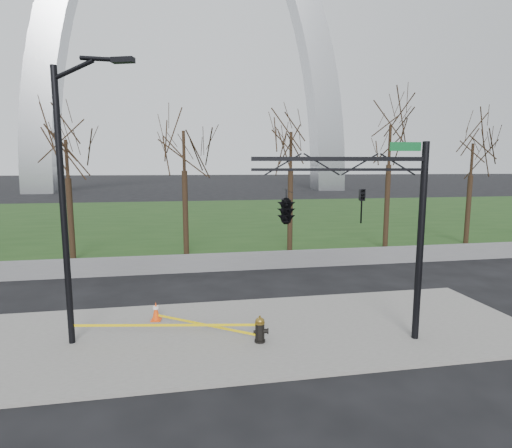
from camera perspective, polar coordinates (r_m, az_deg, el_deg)
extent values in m
plane|color=black|center=(13.33, -0.15, -15.22)|extent=(500.00, 500.00, 0.00)
cube|color=slate|center=(13.31, -0.15, -15.03)|extent=(18.00, 6.00, 0.10)
cube|color=#1A3914|center=(42.42, -7.29, 0.97)|extent=(120.00, 40.00, 0.06)
cube|color=#59595B|center=(20.73, -4.06, -5.36)|extent=(60.00, 0.30, 0.90)
cylinder|color=black|center=(12.50, 0.55, -16.22)|extent=(0.33, 0.33, 0.06)
cylinder|color=black|center=(12.40, 0.55, -15.12)|extent=(0.25, 0.25, 0.58)
cylinder|color=black|center=(12.38, 1.52, -14.92)|extent=(0.22, 0.19, 0.15)
cylinder|color=black|center=(12.39, -0.14, -15.04)|extent=(0.11, 0.11, 0.10)
cylinder|color=brown|center=(12.28, 0.55, -13.81)|extent=(0.29, 0.29, 0.06)
ellipsoid|color=brown|center=(12.26, 0.55, -13.56)|extent=(0.27, 0.27, 0.20)
cylinder|color=brown|center=(12.22, 0.55, -13.05)|extent=(0.06, 0.06, 0.08)
cube|color=#F3460C|center=(14.47, -13.95, -13.03)|extent=(0.37, 0.37, 0.04)
cone|color=#F3460C|center=(14.35, -14.00, -11.83)|extent=(0.26, 0.26, 0.61)
cylinder|color=white|center=(14.32, -14.01, -11.41)|extent=(0.19, 0.19, 0.09)
cylinder|color=black|center=(12.65, -25.63, 1.51)|extent=(0.18, 0.18, 8.00)
cylinder|color=black|center=(12.55, -24.56, 19.23)|extent=(1.23, 0.52, 0.56)
cylinder|color=black|center=(12.18, -21.05, 20.98)|extent=(1.18, 0.50, 0.22)
cube|color=black|center=(11.90, -18.33, 21.18)|extent=(0.64, 0.40, 0.14)
cylinder|color=black|center=(12.84, 22.24, -2.72)|extent=(0.20, 0.20, 6.00)
cube|color=black|center=(11.77, 11.71, 9.02)|extent=(4.98, 0.74, 0.12)
cube|color=black|center=(11.77, 11.67, 7.56)|extent=(4.97, 0.70, 0.08)
cube|color=#0C5926|center=(12.40, 20.42, 10.25)|extent=(0.90, 0.15, 0.25)
imported|color=black|center=(12.02, 14.76, 2.45)|extent=(0.19, 0.22, 1.00)
imported|color=black|center=(11.54, 4.29, 2.47)|extent=(0.83, 2.53, 1.00)
cube|color=yellow|center=(12.57, -12.67, -13.82)|extent=(5.50, 0.94, 0.08)
cube|color=yellow|center=(13.31, -7.30, -13.95)|extent=(3.16, 2.29, 0.08)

